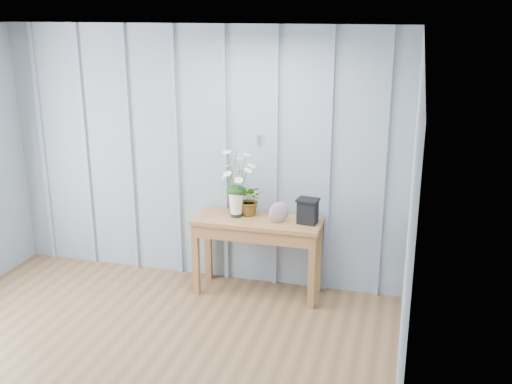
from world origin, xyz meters
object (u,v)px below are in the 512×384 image
(daisy_vase, at_px, (236,174))
(sideboard, at_px, (257,231))
(felt_disc_vessel, at_px, (279,213))
(carved_box, at_px, (308,211))

(daisy_vase, bearing_deg, sideboard, -5.91)
(daisy_vase, bearing_deg, felt_disc_vessel, -8.05)
(daisy_vase, distance_m, felt_disc_vessel, 0.54)
(sideboard, bearing_deg, felt_disc_vessel, -10.14)
(carved_box, bearing_deg, felt_disc_vessel, -169.31)
(carved_box, bearing_deg, sideboard, -178.81)
(sideboard, height_order, daisy_vase, daisy_vase)
(sideboard, relative_size, felt_disc_vessel, 6.15)
(daisy_vase, height_order, felt_disc_vessel, daisy_vase)
(daisy_vase, distance_m, carved_box, 0.74)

